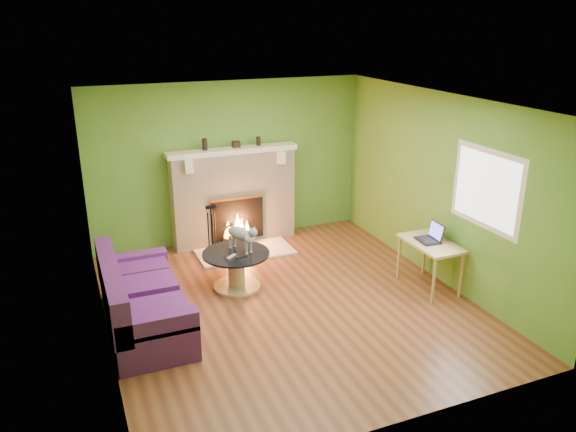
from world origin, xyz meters
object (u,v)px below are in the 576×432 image
coffee_table (236,267)px  cat (240,237)px  sofa (140,302)px  desk (431,248)px

coffee_table → cat: bearing=32.0°
coffee_table → sofa: bearing=-157.3°
sofa → cat: 1.63m
desk → cat: bearing=155.9°
sofa → coffee_table: sofa is taller
desk → coffee_table: bearing=157.6°
coffee_table → cat: size_ratio=1.43×
sofa → desk: size_ratio=2.13×
sofa → coffee_table: size_ratio=2.11×
sofa → desk: 3.84m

